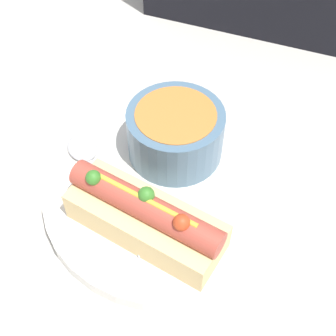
% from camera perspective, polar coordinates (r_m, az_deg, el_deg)
% --- Properties ---
extents(ground_plane, '(4.00, 4.00, 0.00)m').
position_cam_1_polar(ground_plane, '(0.52, 0.00, -3.38)').
color(ground_plane, '#BCB7AD').
extents(dinner_plate, '(0.27, 0.27, 0.02)m').
position_cam_1_polar(dinner_plate, '(0.51, 0.00, -2.80)').
color(dinner_plate, white).
rests_on(dinner_plate, ground_plane).
extents(hot_dog, '(0.17, 0.09, 0.06)m').
position_cam_1_polar(hot_dog, '(0.45, -2.83, -5.96)').
color(hot_dog, '#E5C17F').
rests_on(hot_dog, dinner_plate).
extents(soup_bowl, '(0.11, 0.11, 0.06)m').
position_cam_1_polar(soup_bowl, '(0.51, 0.91, 4.45)').
color(soup_bowl, slate).
rests_on(soup_bowl, dinner_plate).
extents(spoon, '(0.15, 0.13, 0.01)m').
position_cam_1_polar(spoon, '(0.53, -9.59, 0.97)').
color(spoon, '#B7B7BC').
rests_on(spoon, dinner_plate).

